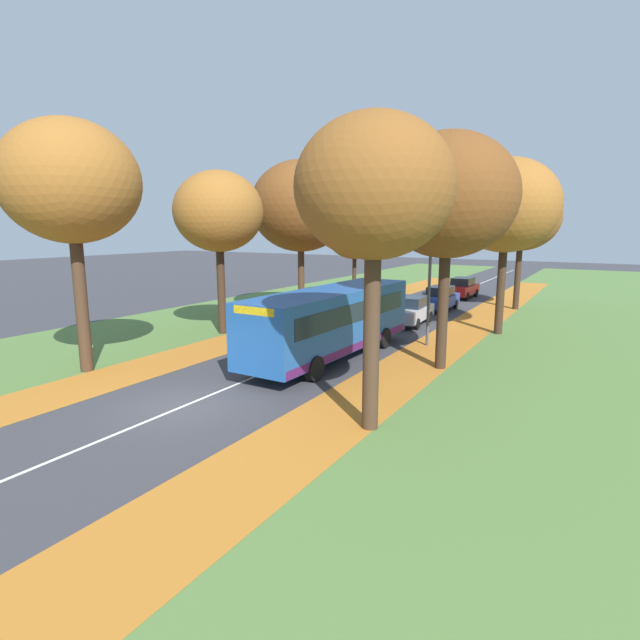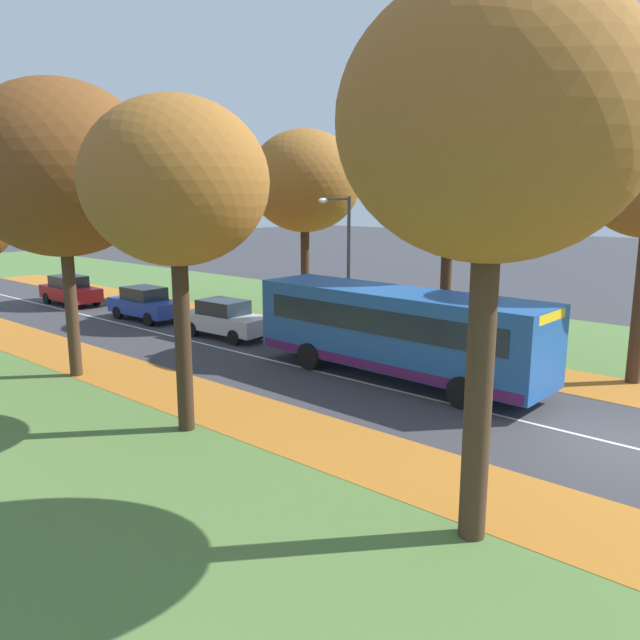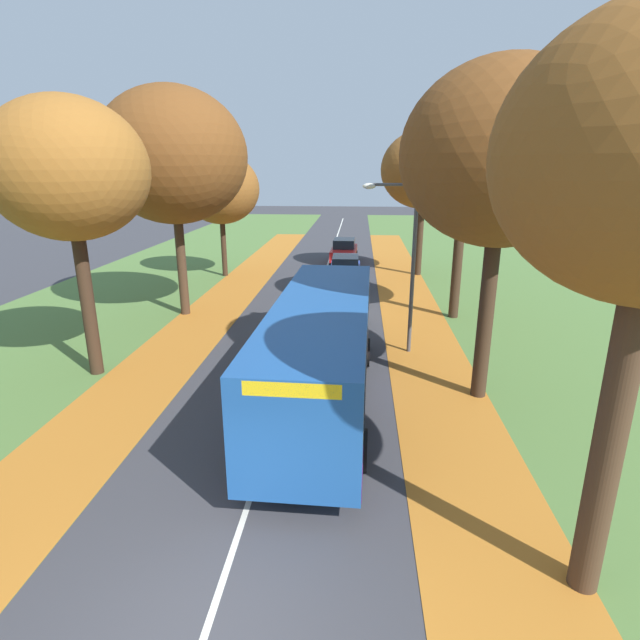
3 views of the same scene
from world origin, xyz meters
The scene contains 16 objects.
ground_plane centered at (0.00, 0.00, 0.00)m, with size 160.00×160.00×0.00m, color #38383D.
leaf_litter_left centered at (-4.60, 14.00, 0.01)m, with size 2.80×60.00×0.00m, color #B26B23.
grass_verge_right centered at (9.20, 20.00, 0.00)m, with size 12.00×90.00×0.01m, color #517538.
leaf_litter_right centered at (4.60, 14.00, 0.01)m, with size 2.80×60.00×0.00m, color #B26B23.
road_centre_line centered at (0.00, 20.00, 0.00)m, with size 0.12×80.00×0.01m, color silver.
tree_left_nearest centered at (-6.23, 1.05, 7.20)m, with size 5.05×5.05×9.52m.
tree_left_near centered at (-6.37, 9.22, 6.36)m, with size 4.59×4.59×8.46m.
tree_left_mid centered at (-5.76, 16.12, 6.87)m, with size 6.24×6.24×9.69m.
tree_right_near centered at (5.72, 8.49, 6.74)m, with size 5.26×5.26×9.14m.
tree_right_mid centered at (6.39, 16.55, 6.67)m, with size 5.31×5.31×9.08m.
tree_right_far centered at (5.80, 25.65, 6.27)m, with size 5.03×5.03×8.56m.
streetlamp_right centered at (3.67, 12.00, 3.74)m, with size 1.89×0.28×6.00m.
bus centered at (1.13, 7.67, 1.70)m, with size 2.86×10.46×2.98m.
car_silver_lead centered at (1.42, 16.71, 0.81)m, with size 1.94×4.28×1.62m.
car_blue_following centered at (1.36, 22.58, 0.81)m, with size 1.83×4.22×1.62m.
car_red_third_in_line centered at (1.08, 29.49, 0.81)m, with size 1.88×4.25×1.62m.
Camera 2 is at (-15.85, -3.63, 6.10)m, focal length 35.00 mm.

